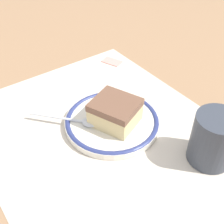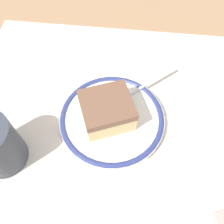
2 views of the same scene
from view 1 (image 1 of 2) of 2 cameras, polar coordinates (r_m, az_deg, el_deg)
The scene contains 7 objects.
ground_plane at distance 0.56m, azimuth -1.40°, elevation -4.69°, with size 2.40×2.40×0.00m, color #9E7551.
placemat at distance 0.56m, azimuth -1.40°, elevation -4.64°, with size 0.54×0.43×0.00m, color beige.
plate at distance 0.58m, azimuth 0.00°, elevation -1.87°, with size 0.19×0.19×0.02m.
cake_slice at distance 0.55m, azimuth 0.63°, elevation -0.02°, with size 0.11×0.10×0.05m.
spoon at distance 0.57m, azimuth -6.02°, elevation -1.74°, with size 0.12×0.11×0.01m.
cup at distance 0.52m, azimuth 19.27°, elevation -5.52°, with size 0.08×0.08×0.09m.
sugar_packet at distance 0.78m, azimuth -0.02°, elevation 10.07°, with size 0.05×0.03×0.01m, color #E5998C.
Camera 1 is at (-0.33, 0.22, 0.40)m, focal length 46.39 mm.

